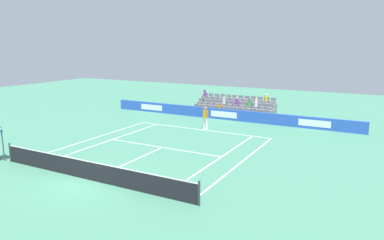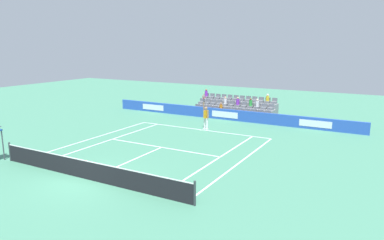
% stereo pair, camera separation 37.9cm
% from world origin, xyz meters
% --- Properties ---
extents(ground_plane, '(80.00, 80.00, 0.00)m').
position_xyz_m(ground_plane, '(0.00, 0.00, 0.00)').
color(ground_plane, '#47896B').
extents(line_baseline, '(10.97, 0.10, 0.01)m').
position_xyz_m(line_baseline, '(0.00, -11.89, 0.00)').
color(line_baseline, white).
rests_on(line_baseline, ground).
extents(line_service, '(8.23, 0.10, 0.01)m').
position_xyz_m(line_service, '(0.00, -6.40, 0.00)').
color(line_service, white).
rests_on(line_service, ground).
extents(line_centre_service, '(0.10, 6.40, 0.01)m').
position_xyz_m(line_centre_service, '(0.00, -3.20, 0.00)').
color(line_centre_service, white).
rests_on(line_centre_service, ground).
extents(line_singles_sideline_left, '(0.10, 11.89, 0.01)m').
position_xyz_m(line_singles_sideline_left, '(4.12, -5.95, 0.00)').
color(line_singles_sideline_left, white).
rests_on(line_singles_sideline_left, ground).
extents(line_singles_sideline_right, '(0.10, 11.89, 0.01)m').
position_xyz_m(line_singles_sideline_right, '(-4.12, -5.95, 0.00)').
color(line_singles_sideline_right, white).
rests_on(line_singles_sideline_right, ground).
extents(line_doubles_sideline_left, '(0.10, 11.89, 0.01)m').
position_xyz_m(line_doubles_sideline_left, '(5.49, -5.95, 0.00)').
color(line_doubles_sideline_left, white).
rests_on(line_doubles_sideline_left, ground).
extents(line_doubles_sideline_right, '(0.10, 11.89, 0.01)m').
position_xyz_m(line_doubles_sideline_right, '(-5.49, -5.95, 0.00)').
color(line_doubles_sideline_right, white).
rests_on(line_doubles_sideline_right, ground).
extents(line_centre_mark, '(0.10, 0.20, 0.01)m').
position_xyz_m(line_centre_mark, '(0.00, -11.79, 0.00)').
color(line_centre_mark, white).
rests_on(line_centre_mark, ground).
extents(sponsor_barrier, '(22.82, 0.22, 0.93)m').
position_xyz_m(sponsor_barrier, '(0.00, -16.30, 0.47)').
color(sponsor_barrier, blue).
rests_on(sponsor_barrier, ground).
extents(tennis_net, '(11.97, 0.10, 1.07)m').
position_xyz_m(tennis_net, '(0.00, 0.00, 0.49)').
color(tennis_net, '#33383D').
rests_on(tennis_net, ground).
extents(tennis_player, '(0.51, 0.41, 2.85)m').
position_xyz_m(tennis_player, '(-0.21, -12.18, 0.99)').
color(tennis_player, white).
rests_on(tennis_player, ground).
extents(stadium_stand, '(7.44, 2.85, 2.19)m').
position_xyz_m(stadium_stand, '(-0.00, -18.62, 0.55)').
color(stadium_stand, gray).
rests_on(stadium_stand, ground).
extents(loose_tennis_ball, '(0.07, 0.07, 0.07)m').
position_xyz_m(loose_tennis_ball, '(2.18, -2.04, 0.03)').
color(loose_tennis_ball, '#D1E533').
rests_on(loose_tennis_ball, ground).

